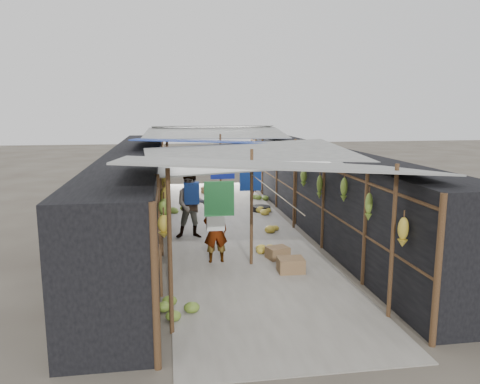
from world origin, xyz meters
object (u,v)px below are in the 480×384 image
shopper_blue (192,205)px  crate_near (291,265)px  vendor_seated (252,188)px  black_basin (261,209)px  vendor_elderly (215,231)px

shopper_blue → crate_near: bearing=-55.0°
vendor_seated → black_basin: bearing=-12.3°
shopper_blue → vendor_elderly: bearing=-76.3°
crate_near → shopper_blue: (-1.93, 3.05, 0.75)m
shopper_blue → vendor_seated: shopper_blue is taller
shopper_blue → vendor_seated: 5.79m
crate_near → black_basin: 6.00m
vendor_seated → crate_near: bearing=-14.8°
vendor_elderly → vendor_seated: bearing=-109.4°
black_basin → shopper_blue: (-2.49, -2.92, 0.81)m
black_basin → shopper_blue: size_ratio=0.35×
crate_near → shopper_blue: size_ratio=0.30×
black_basin → vendor_seated: (0.08, 2.24, 0.33)m
vendor_elderly → vendor_seated: 7.62m
crate_near → shopper_blue: 3.69m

